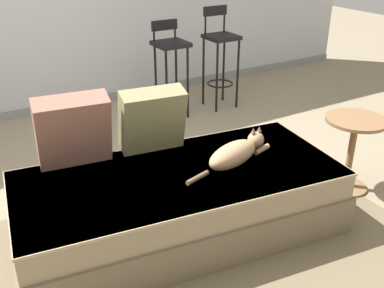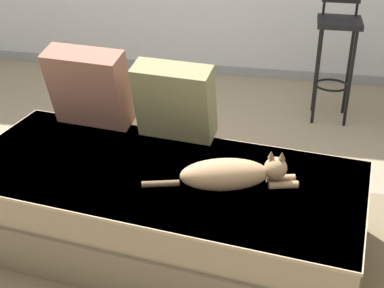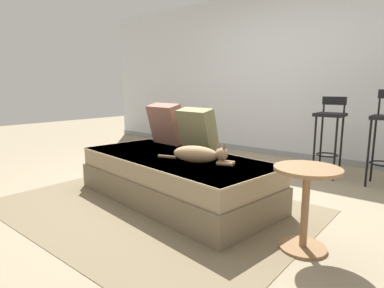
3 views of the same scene
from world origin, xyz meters
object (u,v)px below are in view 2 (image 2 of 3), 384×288
Objects in this scene: cat at (231,174)px; bar_stool_near_window at (337,40)px; couch at (160,207)px; throw_pillow_middle at (174,101)px; throw_pillow_corner at (89,88)px.

bar_stool_near_window is (0.54, 1.89, 0.12)m from cat.
couch is 4.76× the size of throw_pillow_middle.
throw_pillow_middle reaches higher than cat.
throw_pillow_middle is 0.61× the size of cat.
throw_pillow_middle is at bearing 130.14° from cat.
bar_stool_near_window reaches higher than throw_pillow_corner.
cat is (0.89, -0.51, -0.16)m from throw_pillow_corner.
couch is at bearing -116.73° from bar_stool_near_window.
throw_pillow_corner is 0.65× the size of cat.
bar_stool_near_window reaches higher than cat.
cat is 0.75× the size of bar_stool_near_window.
throw_pillow_corner is at bearing -136.02° from bar_stool_near_window.
couch is 0.48m from cat.
couch is at bearing -40.25° from throw_pillow_corner.
bar_stool_near_window is (1.43, 1.38, -0.05)m from throw_pillow_corner.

